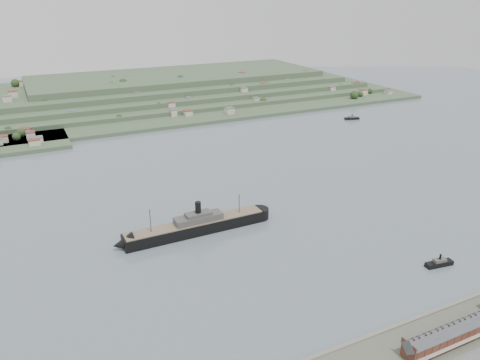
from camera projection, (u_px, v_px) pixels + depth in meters
name	position (u px, v px, depth m)	size (l,w,h in m)	color
ground	(281.00, 202.00, 356.06)	(1400.00, 1400.00, 0.00)	slate
terrace_row	(454.00, 333.00, 209.37)	(55.60, 9.80, 11.07)	#4E271C
far_peninsula	(162.00, 91.00, 690.64)	(760.00, 309.00, 30.00)	#3E5438
steamship	(192.00, 227.00, 307.54)	(109.35, 14.07, 26.25)	black
tugboat	(439.00, 263.00, 272.26)	(17.59, 6.87, 7.70)	black
ferry_east	(352.00, 118.00, 584.64)	(19.23, 10.07, 6.95)	black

